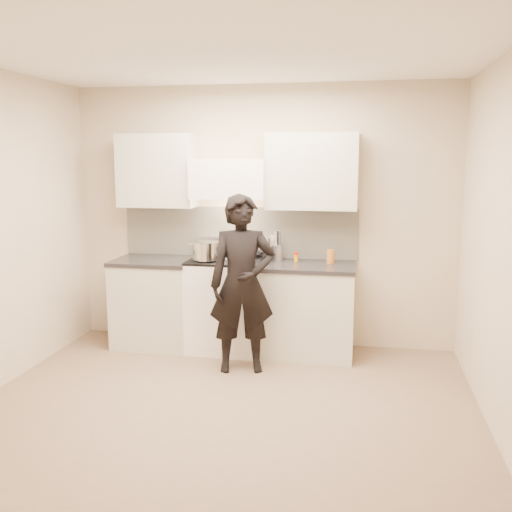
# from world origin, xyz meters

# --- Properties ---
(ground_plane) EXTENTS (4.00, 4.00, 0.00)m
(ground_plane) POSITION_xyz_m (0.00, 0.00, 0.00)
(ground_plane) COLOR #85684C
(room_shell) EXTENTS (4.04, 3.54, 2.70)m
(room_shell) POSITION_xyz_m (-0.06, 0.37, 1.60)
(room_shell) COLOR beige
(room_shell) RESTS_ON ground
(stove) EXTENTS (0.76, 0.65, 0.96)m
(stove) POSITION_xyz_m (-0.30, 1.42, 0.47)
(stove) COLOR white
(stove) RESTS_ON ground
(counter_right) EXTENTS (0.92, 0.67, 0.92)m
(counter_right) POSITION_xyz_m (0.53, 1.43, 0.46)
(counter_right) COLOR beige
(counter_right) RESTS_ON ground
(counter_left) EXTENTS (0.82, 0.67, 0.92)m
(counter_left) POSITION_xyz_m (-1.08, 1.43, 0.46)
(counter_left) COLOR beige
(counter_left) RESTS_ON ground
(wok) EXTENTS (0.39, 0.48, 0.31)m
(wok) POSITION_xyz_m (-0.10, 1.54, 1.06)
(wok) COLOR silver
(wok) RESTS_ON stove
(stock_pot) EXTENTS (0.38, 0.28, 0.18)m
(stock_pot) POSITION_xyz_m (-0.48, 1.29, 1.05)
(stock_pot) COLOR silver
(stock_pot) RESTS_ON stove
(utensil_crock) EXTENTS (0.11, 0.11, 0.30)m
(utensil_crock) POSITION_xyz_m (0.19, 1.60, 1.01)
(utensil_crock) COLOR #AEACBE
(utensil_crock) RESTS_ON counter_right
(spice_jar) EXTENTS (0.04, 0.04, 0.10)m
(spice_jar) POSITION_xyz_m (0.39, 1.55, 0.97)
(spice_jar) COLOR orange
(spice_jar) RESTS_ON counter_right
(oil_glass) EXTENTS (0.08, 0.08, 0.14)m
(oil_glass) POSITION_xyz_m (0.74, 1.52, 0.99)
(oil_glass) COLOR #BD6923
(oil_glass) RESTS_ON counter_right
(person) EXTENTS (0.68, 0.53, 1.64)m
(person) POSITION_xyz_m (-0.03, 0.86, 0.82)
(person) COLOR black
(person) RESTS_ON ground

